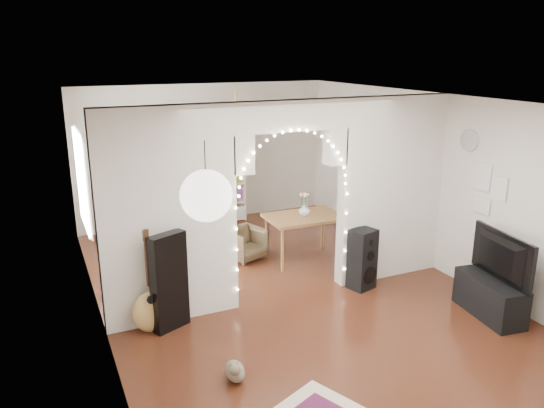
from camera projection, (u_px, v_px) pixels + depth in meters
name	position (u px, v px, depth m)	size (l,w,h in m)	color
floor	(289.00, 294.00, 7.48)	(7.50, 7.50, 0.00)	black
ceiling	(291.00, 100.00, 6.72)	(5.00, 7.50, 0.02)	white
wall_back	(205.00, 154.00, 10.38)	(5.00, 0.02, 2.70)	silver
wall_front	(520.00, 332.00, 3.82)	(5.00, 0.02, 2.70)	silver
wall_left	(96.00, 226.00, 6.11)	(0.02, 7.50, 2.70)	silver
wall_right	(436.00, 183.00, 8.09)	(0.02, 7.50, 2.70)	silver
divider_wall	(290.00, 196.00, 7.08)	(5.00, 0.20, 2.70)	silver
fairy_lights	(294.00, 190.00, 6.93)	(1.64, 0.04, 1.60)	#FFEABF
window	(82.00, 180.00, 7.65)	(0.04, 1.20, 1.40)	white
wall_clock	(470.00, 140.00, 7.35)	(0.31, 0.31, 0.03)	white
picture_frames	(487.00, 189.00, 7.17)	(0.02, 0.50, 0.70)	white
paper_lantern	(206.00, 196.00, 3.99)	(0.40, 0.40, 0.40)	white
ceiling_fan	(236.00, 108.00, 8.55)	(1.10, 1.10, 0.30)	gold
guitar_case	(169.00, 282.00, 6.39)	(0.47, 0.16, 1.23)	black
acoustic_guitar	(150.00, 295.00, 6.33)	(0.47, 0.26, 1.12)	#B38B47
tabby_cat	(235.00, 371.00, 5.47)	(0.29, 0.44, 0.30)	brown
floor_speaker	(362.00, 259.00, 7.54)	(0.41, 0.38, 0.88)	black
media_console	(490.00, 297.00, 6.80)	(0.40, 1.00, 0.50)	black
tv	(495.00, 257.00, 6.65)	(1.07, 0.14, 0.62)	black
bookcase	(207.00, 186.00, 10.29)	(1.50, 0.38, 1.54)	beige
dining_table	(304.00, 220.00, 8.50)	(1.22, 0.83, 0.76)	brown
flower_vase	(304.00, 210.00, 8.45)	(0.18, 0.18, 0.19)	white
dining_chair_left	(245.00, 244.00, 8.66)	(0.56, 0.58, 0.52)	#493A24
dining_chair_right	(213.00, 229.00, 9.48)	(0.47, 0.48, 0.44)	#493A24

